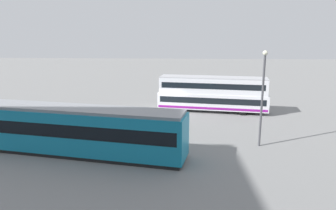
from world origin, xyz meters
TOP-DOWN VIEW (x-y plane):
  - ground_plane at (0.00, 0.00)m, footprint 160.00×160.00m
  - double_decker_bus at (-4.66, -1.32)m, footprint 12.02×4.19m
  - tram_yellow at (5.74, 11.88)m, footprint 15.69×5.20m
  - pedestrian_near_railing at (2.29, 4.68)m, footprint 0.39×0.39m
  - pedestrian_crossing at (1.16, 6.22)m, footprint 0.38×0.38m
  - pedestrian_railing at (2.36, 5.99)m, footprint 6.52×0.73m
  - info_sign at (7.60, 5.98)m, footprint 1.25×0.41m
  - street_lamp at (-7.43, 9.51)m, footprint 0.36×0.36m

SIDE VIEW (x-z plane):
  - ground_plane at x=0.00m, z-range 0.00..0.00m
  - pedestrian_railing at x=2.36m, z-range 0.19..1.27m
  - pedestrian_crossing at x=1.16m, z-range 0.12..1.73m
  - pedestrian_near_railing at x=2.29m, z-range 0.13..1.86m
  - info_sign at x=7.60m, z-range 0.46..2.72m
  - tram_yellow at x=5.74m, z-range 0.06..3.42m
  - double_decker_bus at x=-4.66m, z-range 0.04..3.85m
  - street_lamp at x=-7.43m, z-range 0.59..7.73m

